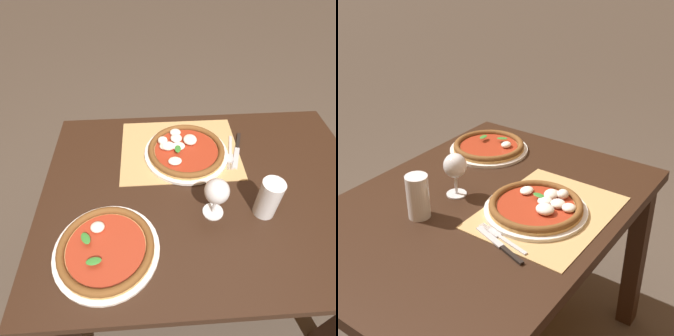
# 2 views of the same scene
# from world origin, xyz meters

# --- Properties ---
(dining_table) EXTENTS (1.20, 0.87, 0.74)m
(dining_table) POSITION_xyz_m (0.00, 0.00, 0.63)
(dining_table) COLOR black
(dining_table) RESTS_ON ground
(paper_placemat) EXTENTS (0.48, 0.37, 0.00)m
(paper_placemat) POSITION_xyz_m (0.08, -0.21, 0.74)
(paper_placemat) COLOR tan
(paper_placemat) RESTS_ON dining_table
(pizza_near) EXTENTS (0.34, 0.34, 0.05)m
(pizza_near) POSITION_xyz_m (0.06, -0.18, 0.76)
(pizza_near) COLOR silver
(pizza_near) RESTS_ON paper_placemat
(pizza_far) EXTENTS (0.32, 0.32, 0.05)m
(pizza_far) POSITION_xyz_m (0.34, 0.23, 0.76)
(pizza_far) COLOR silver
(pizza_far) RESTS_ON dining_table
(wine_glass) EXTENTS (0.08, 0.08, 0.16)m
(wine_glass) POSITION_xyz_m (0.00, 0.11, 0.85)
(wine_glass) COLOR silver
(wine_glass) RESTS_ON dining_table
(pint_glass) EXTENTS (0.07, 0.07, 0.15)m
(pint_glass) POSITION_xyz_m (-0.17, 0.12, 0.81)
(pint_glass) COLOR silver
(pint_glass) RESTS_ON dining_table
(fork) EXTENTS (0.06, 0.20, 0.00)m
(fork) POSITION_xyz_m (-0.12, -0.17, 0.75)
(fork) COLOR #B7B7BC
(fork) RESTS_ON paper_placemat
(knife) EXTENTS (0.08, 0.21, 0.01)m
(knife) POSITION_xyz_m (-0.15, -0.18, 0.75)
(knife) COLOR black
(knife) RESTS_ON paper_placemat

